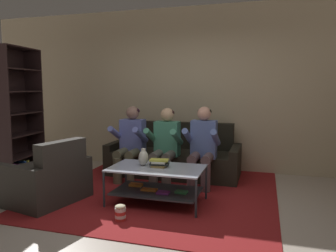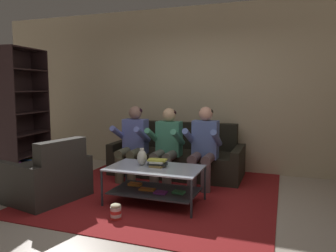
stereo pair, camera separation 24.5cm
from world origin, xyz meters
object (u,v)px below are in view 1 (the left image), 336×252
object	(u,v)px
person_seated_left	(130,141)
person_seated_middle	(165,143)
bookshelf	(15,123)
person_seated_right	(203,144)
couch	(174,158)
popcorn_tub	(120,213)
coffee_table	(157,180)
armchair	(46,180)
book_stack	(159,163)
vase	(143,157)

from	to	relation	value
person_seated_left	person_seated_middle	size ratio (longest dim) A/B	1.01
person_seated_left	bookshelf	size ratio (longest dim) A/B	0.56
person_seated_middle	person_seated_right	distance (m)	0.58
couch	person_seated_right	xyz separation A→B (m)	(0.58, -0.52, 0.36)
couch	person_seated_right	distance (m)	0.86
popcorn_tub	person_seated_right	bearing A→B (deg)	68.09
couch	bookshelf	world-z (taller)	bookshelf
coffee_table	popcorn_tub	distance (m)	0.71
person_seated_middle	armchair	size ratio (longest dim) A/B	1.07
book_stack	armchair	size ratio (longest dim) A/B	0.24
person_seated_right	vase	distance (m)	1.06
couch	bookshelf	size ratio (longest dim) A/B	1.03
book_stack	armchair	bearing A→B (deg)	-165.07
couch	person_seated_left	bearing A→B (deg)	-138.10
armchair	vase	bearing A→B (deg)	17.66
vase	armchair	world-z (taller)	armchair
vase	popcorn_tub	distance (m)	0.84
book_stack	bookshelf	xyz separation A→B (m)	(-2.64, 0.49, 0.39)
book_stack	bookshelf	distance (m)	2.71
armchair	couch	bearing A→B (deg)	55.10
person_seated_middle	book_stack	distance (m)	0.90
person_seated_middle	book_stack	world-z (taller)	person_seated_middle
person_seated_middle	coffee_table	size ratio (longest dim) A/B	0.98
couch	armchair	world-z (taller)	couch
person_seated_left	vase	size ratio (longest dim) A/B	5.29
armchair	person_seated_left	bearing A→B (deg)	62.35
armchair	popcorn_tub	xyz separation A→B (m)	(1.19, -0.31, -0.19)
person_seated_middle	coffee_table	distance (m)	0.99
armchair	popcorn_tub	world-z (taller)	armchair
vase	armchair	bearing A→B (deg)	-162.34
coffee_table	person_seated_left	bearing A→B (deg)	129.23
person_seated_right	bookshelf	xyz separation A→B (m)	(-3.03, -0.38, 0.26)
person_seated_middle	bookshelf	bearing A→B (deg)	-171.19
armchair	coffee_table	bearing A→B (deg)	13.26
vase	popcorn_tub	world-z (taller)	vase
couch	book_stack	size ratio (longest dim) A/B	8.55
person_seated_left	person_seated_right	bearing A→B (deg)	0.06
coffee_table	vase	distance (m)	0.33
person_seated_middle	armchair	world-z (taller)	person_seated_middle
person_seated_left	coffee_table	distance (m)	1.23
person_seated_left	person_seated_right	distance (m)	1.16
vase	person_seated_middle	bearing A→B (deg)	88.05
person_seated_right	vase	size ratio (longest dim) A/B	5.35
person_seated_left	person_seated_middle	distance (m)	0.58
popcorn_tub	couch	bearing A→B (deg)	88.76
person_seated_left	couch	bearing A→B (deg)	41.90
person_seated_right	book_stack	bearing A→B (deg)	-114.29
couch	person_seated_right	world-z (taller)	person_seated_right
person_seated_right	bookshelf	size ratio (longest dim) A/B	0.56
person_seated_left	popcorn_tub	distance (m)	1.73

